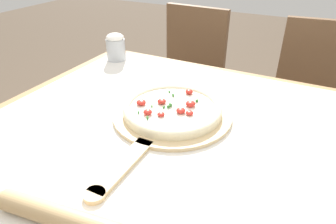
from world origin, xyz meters
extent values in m
cube|color=#A87F51|center=(0.00, 0.00, 0.72)|extent=(1.20, 1.03, 0.03)
cylinder|color=#A87F51|center=(-0.54, 0.46, 0.35)|extent=(0.06, 0.06, 0.70)
cube|color=silver|center=(0.00, 0.00, 0.74)|extent=(1.12, 0.95, 0.00)
cylinder|color=#D6B784|center=(-0.04, 0.05, 0.74)|extent=(0.37, 0.37, 0.01)
cube|color=#D6B784|center=(-0.04, -0.22, 0.74)|extent=(0.04, 0.22, 0.01)
cylinder|color=#D6B784|center=(-0.04, -0.33, 0.74)|extent=(0.05, 0.05, 0.01)
cylinder|color=beige|center=(-0.04, 0.05, 0.76)|extent=(0.30, 0.30, 0.02)
torus|color=beige|center=(-0.04, 0.05, 0.77)|extent=(0.30, 0.30, 0.02)
cylinder|color=white|center=(-0.04, 0.05, 0.77)|extent=(0.26, 0.26, 0.00)
ellipsoid|color=red|center=(0.03, 0.04, 0.77)|extent=(0.02, 0.02, 0.01)
ellipsoid|color=red|center=(-0.03, 0.16, 0.78)|extent=(0.03, 0.03, 0.01)
ellipsoid|color=red|center=(0.01, 0.09, 0.78)|extent=(0.03, 0.03, 0.02)
ellipsoid|color=red|center=(-0.08, -0.02, 0.78)|extent=(0.03, 0.03, 0.02)
ellipsoid|color=red|center=(-0.04, -0.01, 0.77)|extent=(0.02, 0.02, 0.01)
ellipsoid|color=red|center=(-0.13, 0.03, 0.78)|extent=(0.03, 0.03, 0.02)
ellipsoid|color=red|center=(-0.08, 0.06, 0.78)|extent=(0.03, 0.03, 0.01)
ellipsoid|color=red|center=(0.00, 0.04, 0.78)|extent=(0.03, 0.03, 0.01)
cube|color=#387533|center=(-0.06, 0.04, 0.77)|extent=(0.01, 0.01, 0.01)
cube|color=#387533|center=(-0.07, -0.04, 0.77)|extent=(0.01, 0.01, 0.01)
cube|color=#387533|center=(0.02, 0.12, 0.77)|extent=(0.01, 0.01, 0.01)
cube|color=#387533|center=(-0.11, -0.03, 0.77)|extent=(0.01, 0.01, 0.01)
cube|color=#387533|center=(-0.04, 0.06, 0.77)|extent=(0.01, 0.01, 0.01)
cube|color=#387533|center=(-0.07, 0.12, 0.77)|extent=(0.01, 0.01, 0.01)
cube|color=#387533|center=(-0.05, 0.05, 0.77)|extent=(0.01, 0.01, 0.01)
cube|color=#387533|center=(-0.09, 0.14, 0.77)|extent=(0.01, 0.01, 0.01)
cube|color=#387533|center=(-0.09, 0.03, 0.77)|extent=(0.01, 0.01, 0.01)
cylinder|color=tan|center=(-0.03, -0.41, 0.76)|extent=(0.31, 0.08, 0.04)
cube|color=brown|center=(-0.34, 0.77, 0.43)|extent=(0.42, 0.42, 0.02)
cube|color=brown|center=(-0.33, 0.96, 0.67)|extent=(0.38, 0.06, 0.44)
cylinder|color=brown|center=(-0.51, 0.62, 0.21)|extent=(0.04, 0.04, 0.42)
cylinder|color=brown|center=(-0.19, 0.60, 0.21)|extent=(0.04, 0.04, 0.42)
cylinder|color=brown|center=(-0.49, 0.94, 0.21)|extent=(0.04, 0.04, 0.42)
cylinder|color=brown|center=(-0.17, 0.92, 0.21)|extent=(0.04, 0.04, 0.42)
cube|color=brown|center=(0.37, 0.77, 0.43)|extent=(0.44, 0.44, 0.02)
cube|color=brown|center=(0.35, 0.95, 0.67)|extent=(0.38, 0.08, 0.44)
cylinder|color=brown|center=(0.23, 0.60, 0.21)|extent=(0.04, 0.04, 0.42)
cylinder|color=brown|center=(0.54, 0.63, 0.21)|extent=(0.04, 0.04, 0.42)
cylinder|color=brown|center=(0.19, 0.92, 0.21)|extent=(0.04, 0.04, 0.42)
cylinder|color=brown|center=(0.51, 0.95, 0.21)|extent=(0.04, 0.04, 0.42)
cylinder|color=#B2B7BC|center=(-0.48, 0.38, 0.79)|extent=(0.08, 0.08, 0.09)
ellipsoid|color=white|center=(-0.48, 0.38, 0.84)|extent=(0.08, 0.08, 0.04)
camera|label=1|loc=(0.32, -0.67, 1.23)|focal=32.00mm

